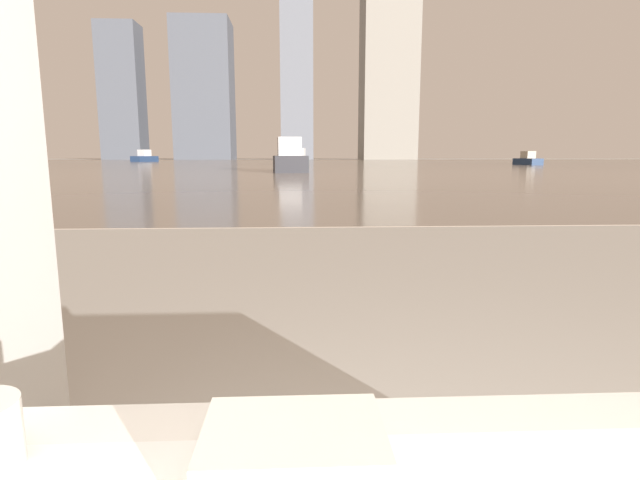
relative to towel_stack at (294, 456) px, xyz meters
name	(u,v)px	position (x,y,z in m)	size (l,w,h in m)	color
towel_stack	(294,456)	(0.00, 0.00, 0.00)	(0.23, 0.17, 0.08)	silver
harbor_water	(296,163)	(0.19, 61.18, -0.59)	(180.00, 110.00, 0.01)	gray
harbor_boat_0	(299,159)	(0.47, 50.05, 0.00)	(2.08, 4.60, 1.66)	#335647
harbor_boat_1	(0,158)	(-36.73, 64.29, -0.01)	(1.55, 4.39, 1.64)	#2D2D33
harbor_boat_3	(145,157)	(-22.64, 76.94, 0.05)	(3.07, 5.09, 1.81)	navy
harbor_boat_4	(528,160)	(24.02, 50.28, -0.10)	(1.62, 3.80, 1.39)	navy
harbor_boat_5	(289,160)	(-0.31, 29.68, 0.12)	(2.19, 5.49, 2.02)	#2D2D33
skyline_tower_0	(122,93)	(-38.52, 117.18, 14.21)	(8.66, 7.30, 29.61)	#4C515B
skyline_tower_1	(204,91)	(-20.25, 117.18, 14.62)	(12.52, 11.32, 30.44)	#4C515B
skyline_tower_2	(296,27)	(0.63, 117.18, 28.67)	(7.29, 7.12, 58.53)	slate
skyline_tower_3	(389,54)	(21.59, 117.18, 22.98)	(12.20, 11.09, 47.16)	gray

